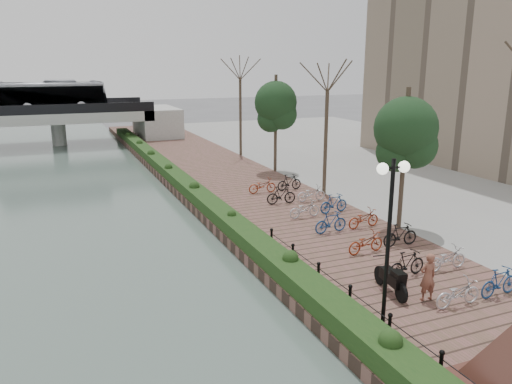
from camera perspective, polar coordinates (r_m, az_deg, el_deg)
promenade at (r=29.78m, az=-0.39°, el=-0.65°), size 8.00×75.00×0.50m
inland_pavement at (r=38.59m, az=22.20°, el=1.75°), size 24.00×75.00×0.50m
hedge at (r=30.91m, az=-7.99°, el=0.82°), size 1.10×56.00×0.60m
chain_fence at (r=15.57m, az=12.73°, el=-13.17°), size 0.10×14.10×0.70m
lamppost at (r=14.13m, az=15.12°, el=-1.95°), size 1.02×0.32×5.03m
motorcycle at (r=17.49m, az=15.13°, el=-9.43°), size 0.79×1.82×1.10m
pedestrian at (r=17.24m, az=19.04°, el=-9.16°), size 0.63×0.45×1.62m
bicycle_parking at (r=23.42m, az=10.44°, el=-3.24°), size 2.40×17.32×1.00m
street_trees at (r=26.73m, az=11.57°, el=4.87°), size 3.20×37.12×6.80m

